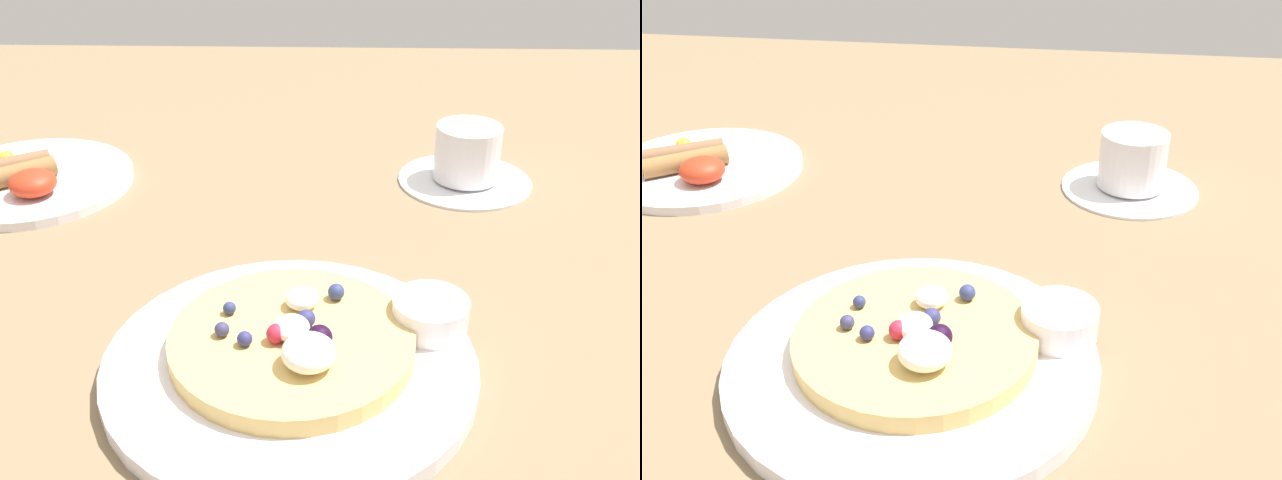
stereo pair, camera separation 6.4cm
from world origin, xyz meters
The scene contains 8 objects.
ground_plane centered at (0.00, 0.00, -0.01)m, with size 2.01×1.58×0.03m, color #776247.
pancake_plate centered at (0.04, -0.10, 0.01)m, with size 0.28×0.28×0.01m, color white.
pancake_with_berries centered at (0.04, -0.10, 0.02)m, with size 0.18×0.18×0.04m.
syrup_ramekin centered at (0.15, -0.06, 0.03)m, with size 0.06×0.06×0.03m.
breakfast_plate centered at (-0.27, 0.21, 0.01)m, with size 0.22×0.22×0.01m, color white.
fried_breakfast centered at (-0.28, 0.20, 0.02)m, with size 0.12×0.13×0.03m.
coffee_saucer centered at (0.22, 0.23, 0.00)m, with size 0.15×0.15×0.01m, color white.
coffee_cup centered at (0.22, 0.23, 0.04)m, with size 0.08×0.09×0.06m.
Camera 1 is at (0.08, -0.54, 0.36)m, focal length 41.99 mm.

